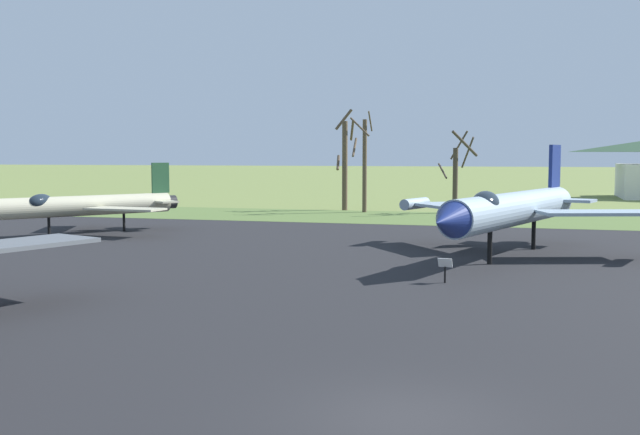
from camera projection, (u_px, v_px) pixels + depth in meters
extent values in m
plane|color=olive|center=(406.00, 421.00, 13.72)|extent=(600.00, 600.00, 0.00)
cube|color=black|center=(464.00, 288.00, 27.25)|extent=(74.59, 46.93, 0.05)
cube|color=#536B34|center=(493.00, 220.00, 55.56)|extent=(134.59, 12.00, 0.06)
cube|color=#565B60|center=(9.00, 245.00, 23.40)|extent=(4.04, 5.78, 0.14)
cylinder|color=#8EA3B2|center=(514.00, 209.00, 35.36)|extent=(6.03, 13.92, 1.63)
cone|color=navy|center=(446.00, 221.00, 28.80)|extent=(1.97, 2.10, 1.50)
cylinder|color=black|center=(558.00, 201.00, 41.49)|extent=(1.37, 1.21, 1.14)
ellipsoid|color=#19232D|center=(485.00, 204.00, 32.23)|extent=(1.23, 2.31, 1.15)
cube|color=#8EA3B2|center=(456.00, 207.00, 38.68)|extent=(5.26, 5.98, 0.15)
cube|color=#8EA3B2|center=(601.00, 213.00, 34.62)|extent=(6.14, 3.87, 0.15)
cylinder|color=#8EA3B2|center=(415.00, 204.00, 41.10)|extent=(1.40, 2.67, 0.61)
cube|color=navy|center=(555.00, 166.00, 40.59)|extent=(0.69, 1.56, 2.32)
cube|color=#8EA3B2|center=(530.00, 199.00, 41.27)|extent=(2.25, 2.03, 0.15)
cube|color=#8EA3B2|center=(576.00, 201.00, 39.88)|extent=(2.25, 2.03, 0.15)
cylinder|color=black|center=(490.00, 248.00, 32.92)|extent=(0.22, 0.22, 1.52)
cylinder|color=black|center=(534.00, 236.00, 38.07)|extent=(0.22, 0.22, 1.52)
cylinder|color=black|center=(445.00, 275.00, 28.16)|extent=(0.08, 0.08, 0.67)
cube|color=white|center=(445.00, 263.00, 28.11)|extent=(0.57, 0.28, 0.36)
cylinder|color=#B7B293|center=(87.00, 206.00, 45.64)|extent=(7.36, 9.52, 1.25)
cylinder|color=black|center=(170.00, 202.00, 49.18)|extent=(1.11, 1.07, 0.88)
ellipsoid|color=#19232D|center=(41.00, 202.00, 43.84)|extent=(1.00, 1.89, 0.94)
cube|color=#B7B293|center=(87.00, 204.00, 48.67)|extent=(3.46, 5.03, 0.12)
cube|color=#B7B293|center=(125.00, 209.00, 44.06)|extent=(4.81, 2.14, 0.12)
cube|color=#234C2D|center=(160.00, 178.00, 48.62)|extent=(0.83, 1.07, 1.99)
cube|color=#B7B293|center=(152.00, 200.00, 49.43)|extent=(1.91, 1.83, 0.12)
cube|color=#B7B293|center=(166.00, 202.00, 47.87)|extent=(1.91, 1.83, 0.12)
cylinder|color=black|center=(49.00, 227.00, 44.25)|extent=(0.17, 0.17, 1.17)
cylinder|color=black|center=(124.00, 223.00, 47.23)|extent=(0.17, 0.17, 1.17)
cylinder|color=brown|center=(345.00, 166.00, 65.15)|extent=(0.48, 0.48, 7.88)
cylinder|color=brown|center=(338.00, 163.00, 65.18)|extent=(0.46, 1.38, 1.37)
cylinder|color=brown|center=(352.00, 130.00, 64.94)|extent=(0.72, 1.44, 1.81)
cylinder|color=brown|center=(344.00, 120.00, 65.48)|extent=(1.56, 0.82, 1.91)
cylinder|color=brown|center=(365.00, 166.00, 62.38)|extent=(0.37, 0.37, 7.90)
cylinder|color=brown|center=(370.00, 121.00, 61.89)|extent=(0.23, 1.07, 1.66)
cylinder|color=brown|center=(355.00, 147.00, 62.41)|extent=(0.32, 1.87, 1.65)
cylinder|color=brown|center=(360.00, 127.00, 61.37)|extent=(1.82, 0.70, 1.64)
cylinder|color=#42382D|center=(455.00, 181.00, 61.72)|extent=(0.43, 0.43, 5.50)
cylinder|color=#42382D|center=(443.00, 171.00, 61.51)|extent=(1.03, 2.17, 1.28)
cylinder|color=#42382D|center=(465.00, 144.00, 60.36)|extent=(2.11, 1.88, 2.15)
cylinder|color=#42382D|center=(468.00, 153.00, 61.77)|extent=(1.22, 2.07, 2.61)
cylinder|color=#42382D|center=(459.00, 145.00, 62.07)|extent=(1.54, 0.63, 2.43)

